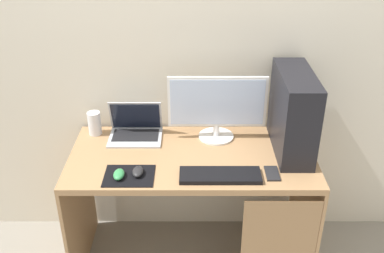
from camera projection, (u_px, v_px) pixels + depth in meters
name	position (u px, v px, depth m)	size (l,w,h in m)	color
wall_back	(192.00, 44.00, 2.57)	(4.00, 0.05, 2.60)	beige
desk	(195.00, 180.00, 2.56)	(1.37, 0.66, 0.78)	#A37A51
pc_tower	(293.00, 113.00, 2.44)	(0.18, 0.50, 0.46)	black
monitor	(217.00, 107.00, 2.56)	(0.57, 0.21, 0.39)	white
laptop	(135.00, 130.00, 2.65)	(0.31, 0.23, 0.22)	#B7BCC6
speaker	(94.00, 123.00, 2.67)	(0.08, 0.08, 0.14)	silver
keyboard	(220.00, 175.00, 2.30)	(0.42, 0.14, 0.02)	black
mousepad	(129.00, 176.00, 2.31)	(0.26, 0.20, 0.01)	black
mouse_left	(138.00, 172.00, 2.31)	(0.06, 0.10, 0.03)	#232326
mouse_right	(119.00, 174.00, 2.29)	(0.06, 0.10, 0.03)	#338C4C
cell_phone	(272.00, 173.00, 2.32)	(0.07, 0.13, 0.01)	#232326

